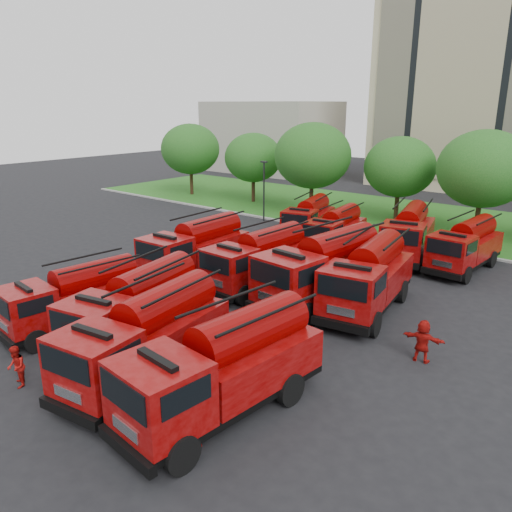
% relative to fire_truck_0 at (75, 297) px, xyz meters
% --- Properties ---
extents(ground, '(140.00, 140.00, 0.00)m').
position_rel_fire_truck_0_xyz_m(ground, '(3.11, 4.94, -1.46)').
color(ground, black).
rests_on(ground, ground).
extents(lawn, '(70.00, 16.00, 0.12)m').
position_rel_fire_truck_0_xyz_m(lawn, '(3.11, 30.94, -1.40)').
color(lawn, '#265316').
rests_on(lawn, ground).
extents(curb, '(70.00, 0.30, 0.14)m').
position_rel_fire_truck_0_xyz_m(curb, '(3.11, 22.84, -1.39)').
color(curb, gray).
rests_on(curb, ground).
extents(side_building, '(18.00, 12.00, 10.00)m').
position_rel_fire_truck_0_xyz_m(side_building, '(-26.89, 48.94, 3.54)').
color(side_building, '#9C968A').
rests_on(side_building, ground).
extents(tree_0, '(6.30, 6.30, 7.70)m').
position_rel_fire_truck_0_xyz_m(tree_0, '(-20.89, 26.94, 3.56)').
color(tree_0, '#382314').
rests_on(tree_0, ground).
extents(tree_1, '(5.71, 5.71, 6.98)m').
position_rel_fire_truck_0_xyz_m(tree_1, '(-12.89, 27.94, 3.09)').
color(tree_1, '#382314').
rests_on(tree_1, ground).
extents(tree_2, '(6.72, 6.72, 8.22)m').
position_rel_fire_truck_0_xyz_m(tree_2, '(-4.89, 26.44, 3.90)').
color(tree_2, '#382314').
rests_on(tree_2, ground).
extents(tree_3, '(5.88, 5.88, 7.19)m').
position_rel_fire_truck_0_xyz_m(tree_3, '(2.11, 28.94, 3.23)').
color(tree_3, '#382314').
rests_on(tree_3, ground).
extents(tree_4, '(6.55, 6.55, 8.01)m').
position_rel_fire_truck_0_xyz_m(tree_4, '(9.11, 27.44, 3.76)').
color(tree_4, '#382314').
rests_on(tree_4, ground).
extents(lamp_post_0, '(0.60, 0.25, 5.11)m').
position_rel_fire_truck_0_xyz_m(lamp_post_0, '(-6.89, 22.14, 1.44)').
color(lamp_post_0, black).
rests_on(lamp_post_0, ground).
extents(fire_truck_0, '(2.80, 6.54, 2.90)m').
position_rel_fire_truck_0_xyz_m(fire_truck_0, '(0.00, 0.00, 0.00)').
color(fire_truck_0, black).
rests_on(fire_truck_0, ground).
extents(fire_truck_1, '(3.87, 7.46, 3.24)m').
position_rel_fire_truck_0_xyz_m(fire_truck_1, '(3.41, 0.82, 0.17)').
color(fire_truck_1, black).
rests_on(fire_truck_1, ground).
extents(fire_truck_2, '(3.55, 7.54, 3.30)m').
position_rel_fire_truck_0_xyz_m(fire_truck_2, '(5.96, -0.73, 0.20)').
color(fire_truck_2, black).
rests_on(fire_truck_2, ground).
extents(fire_truck_3, '(3.21, 7.59, 3.37)m').
position_rel_fire_truck_0_xyz_m(fire_truck_3, '(9.60, -0.58, 0.24)').
color(fire_truck_3, black).
rests_on(fire_truck_3, ground).
extents(fire_truck_4, '(2.93, 7.36, 3.30)m').
position_rel_fire_truck_0_xyz_m(fire_truck_4, '(-1.08, 8.52, 0.20)').
color(fire_truck_4, black).
rests_on(fire_truck_4, ground).
extents(fire_truck_5, '(2.75, 7.09, 3.19)m').
position_rel_fire_truck_0_xyz_m(fire_truck_5, '(3.04, 9.28, 0.15)').
color(fire_truck_5, black).
rests_on(fire_truck_5, ground).
extents(fire_truck_6, '(3.56, 8.24, 3.64)m').
position_rel_fire_truck_0_xyz_m(fire_truck_6, '(6.99, 9.50, 0.38)').
color(fire_truck_6, black).
rests_on(fire_truck_6, ground).
extents(fire_truck_7, '(3.72, 7.77, 3.39)m').
position_rel_fire_truck_0_xyz_m(fire_truck_7, '(9.15, 10.14, 0.25)').
color(fire_truck_7, black).
rests_on(fire_truck_7, ground).
extents(fire_truck_8, '(3.78, 6.81, 2.94)m').
position_rel_fire_truck_0_xyz_m(fire_truck_8, '(-0.80, 19.94, 0.02)').
color(fire_truck_8, black).
rests_on(fire_truck_8, ground).
extents(fire_truck_9, '(2.94, 6.55, 2.88)m').
position_rel_fire_truck_0_xyz_m(fire_truck_9, '(2.56, 18.16, -0.01)').
color(fire_truck_9, black).
rests_on(fire_truck_9, ground).
extents(fire_truck_10, '(4.22, 7.68, 3.32)m').
position_rel_fire_truck_0_xyz_m(fire_truck_10, '(7.12, 19.62, 0.21)').
color(fire_truck_10, black).
rests_on(fire_truck_10, ground).
extents(fire_truck_11, '(2.79, 6.82, 3.04)m').
position_rel_fire_truck_0_xyz_m(fire_truck_11, '(10.78, 19.50, 0.07)').
color(fire_truck_11, black).
rests_on(fire_truck_11, ground).
extents(firefighter_0, '(0.75, 0.75, 1.69)m').
position_rel_fire_truck_0_xyz_m(firefighter_0, '(4.96, -3.33, -1.46)').
color(firefighter_0, '#9F0F0C').
rests_on(firefighter_0, ground).
extents(firefighter_1, '(0.86, 0.70, 1.56)m').
position_rel_fire_truck_0_xyz_m(firefighter_1, '(2.78, -4.10, -1.46)').
color(firefighter_1, '#9F0F0C').
rests_on(firefighter_1, ground).
extents(firefighter_2, '(0.65, 1.05, 1.71)m').
position_rel_fire_truck_0_xyz_m(firefighter_2, '(10.05, -2.45, -1.46)').
color(firefighter_2, '#9F0F0C').
rests_on(firefighter_2, ground).
extents(firefighter_3, '(1.39, 1.18, 1.91)m').
position_rel_fire_truck_0_xyz_m(firefighter_3, '(9.73, 0.39, -1.46)').
color(firefighter_3, black).
rests_on(firefighter_3, ground).
extents(firefighter_4, '(0.87, 0.86, 1.51)m').
position_rel_fire_truck_0_xyz_m(firefighter_4, '(1.31, 4.82, -1.46)').
color(firefighter_4, black).
rests_on(firefighter_4, ground).
extents(firefighter_5, '(1.69, 0.91, 1.74)m').
position_rel_fire_truck_0_xyz_m(firefighter_5, '(13.22, 6.84, -1.46)').
color(firefighter_5, '#9F0F0C').
rests_on(firefighter_5, ground).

